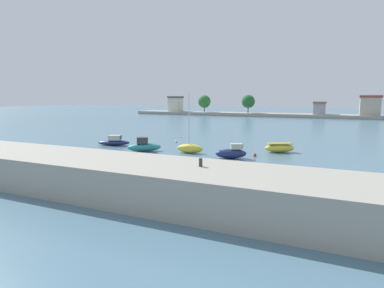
# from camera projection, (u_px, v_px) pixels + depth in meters

# --- Properties ---
(ground_plane) EXTENTS (400.00, 400.00, 0.00)m
(ground_plane) POSITION_uv_depth(u_px,v_px,m) (149.00, 169.00, 29.44)
(ground_plane) COLOR slate
(seawall_embankment) EXTENTS (81.98, 6.18, 2.45)m
(seawall_embankment) POSITION_uv_depth(u_px,v_px,m) (95.00, 174.00, 22.64)
(seawall_embankment) COLOR #9E998C
(seawall_embankment) RESTS_ON ground
(mooring_bollard) EXTENTS (0.23, 0.23, 0.52)m
(mooring_bollard) POSITION_uv_depth(u_px,v_px,m) (201.00, 162.00, 19.47)
(mooring_bollard) COLOR #2D2D33
(mooring_bollard) RESTS_ON seawall_embankment
(moored_boat_0) EXTENTS (4.64, 3.05, 1.43)m
(moored_boat_0) POSITION_uv_depth(u_px,v_px,m) (114.00, 142.00, 44.13)
(moored_boat_0) COLOR navy
(moored_boat_0) RESTS_ON ground
(moored_boat_1) EXTENTS (4.19, 3.48, 1.78)m
(moored_boat_1) POSITION_uv_depth(u_px,v_px,m) (144.00, 146.00, 39.22)
(moored_boat_1) COLOR teal
(moored_boat_1) RESTS_ON ground
(moored_boat_2) EXTENTS (3.35, 1.35, 7.18)m
(moored_boat_2) POSITION_uv_depth(u_px,v_px,m) (190.00, 148.00, 38.00)
(moored_boat_2) COLOR yellow
(moored_boat_2) RESTS_ON ground
(moored_boat_3) EXTENTS (3.65, 2.54, 1.65)m
(moored_boat_3) POSITION_uv_depth(u_px,v_px,m) (232.00, 153.00, 34.67)
(moored_boat_3) COLOR navy
(moored_boat_3) RESTS_ON ground
(moored_boat_4) EXTENTS (3.88, 2.92, 1.15)m
(moored_boat_4) POSITION_uv_depth(u_px,v_px,m) (280.00, 148.00, 38.52)
(moored_boat_4) COLOR yellow
(moored_boat_4) RESTS_ON ground
(mooring_buoy_0) EXTENTS (0.29, 0.29, 0.29)m
(mooring_buoy_0) POSITION_uv_depth(u_px,v_px,m) (128.00, 148.00, 41.24)
(mooring_buoy_0) COLOR yellow
(mooring_buoy_0) RESTS_ON ground
(mooring_buoy_1) EXTENTS (0.38, 0.38, 0.38)m
(mooring_buoy_1) POSITION_uv_depth(u_px,v_px,m) (255.00, 155.00, 35.84)
(mooring_buoy_1) COLOR red
(mooring_buoy_1) RESTS_ON ground
(mooring_buoy_2) EXTENTS (0.36, 0.36, 0.36)m
(mooring_buoy_2) POSITION_uv_depth(u_px,v_px,m) (176.00, 141.00, 46.94)
(mooring_buoy_2) COLOR white
(mooring_buoy_2) RESTS_ON ground
(distant_shoreline) EXTENTS (113.97, 9.33, 7.57)m
(distant_shoreline) POSITION_uv_depth(u_px,v_px,m) (274.00, 112.00, 109.43)
(distant_shoreline) COLOR gray
(distant_shoreline) RESTS_ON ground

